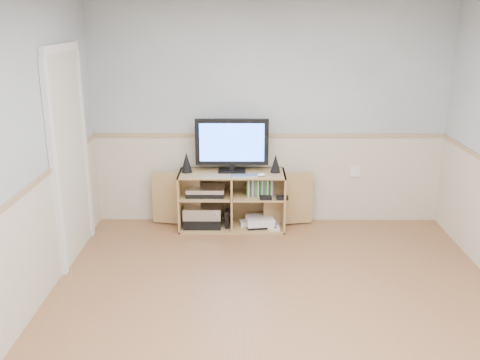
# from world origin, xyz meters

# --- Properties ---
(room) EXTENTS (4.04, 4.54, 2.54)m
(room) POSITION_xyz_m (-0.06, 0.12, 1.22)
(room) COLOR #AB774C
(room) RESTS_ON ground
(media_cabinet) EXTENTS (1.85, 0.44, 0.65)m
(media_cabinet) POSITION_xyz_m (-0.42, 2.05, 0.33)
(media_cabinet) COLOR tan
(media_cabinet) RESTS_ON floor
(monitor) EXTENTS (0.81, 0.18, 0.60)m
(monitor) POSITION_xyz_m (-0.42, 2.05, 0.97)
(monitor) COLOR black
(monitor) RESTS_ON media_cabinet
(speaker_left) EXTENTS (0.12, 0.12, 0.23)m
(speaker_left) POSITION_xyz_m (-0.92, 2.02, 0.76)
(speaker_left) COLOR black
(speaker_left) RESTS_ON media_cabinet
(speaker_right) EXTENTS (0.11, 0.11, 0.21)m
(speaker_right) POSITION_xyz_m (0.07, 2.02, 0.75)
(speaker_right) COLOR black
(speaker_right) RESTS_ON media_cabinet
(keyboard) EXTENTS (0.30, 0.16, 0.01)m
(keyboard) POSITION_xyz_m (-0.28, 1.86, 0.66)
(keyboard) COLOR white
(keyboard) RESTS_ON media_cabinet
(mouse) EXTENTS (0.11, 0.10, 0.04)m
(mouse) POSITION_xyz_m (-0.09, 1.86, 0.67)
(mouse) COLOR white
(mouse) RESTS_ON media_cabinet
(av_components) EXTENTS (0.51, 0.31, 0.47)m
(av_components) POSITION_xyz_m (-0.74, 2.00, 0.22)
(av_components) COLOR black
(av_components) RESTS_ON media_cabinet
(game_consoles) EXTENTS (0.46, 0.30, 0.11)m
(game_consoles) POSITION_xyz_m (-0.11, 1.99, 0.07)
(game_consoles) COLOR white
(game_consoles) RESTS_ON media_cabinet
(game_cases) EXTENTS (0.30, 0.14, 0.19)m
(game_cases) POSITION_xyz_m (-0.10, 1.98, 0.48)
(game_cases) COLOR #3F8C3F
(game_cases) RESTS_ON media_cabinet
(wall_outlet) EXTENTS (0.12, 0.03, 0.12)m
(wall_outlet) POSITION_xyz_m (1.00, 2.23, 0.60)
(wall_outlet) COLOR white
(wall_outlet) RESTS_ON wall_back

